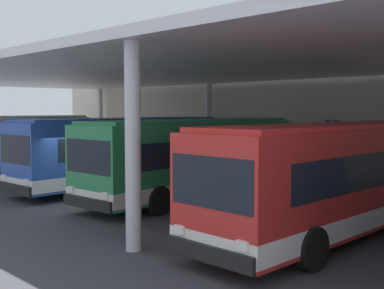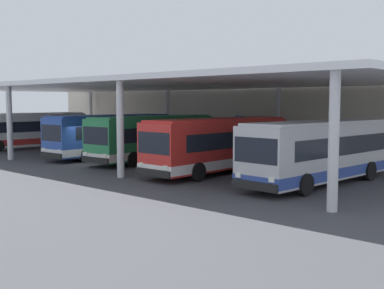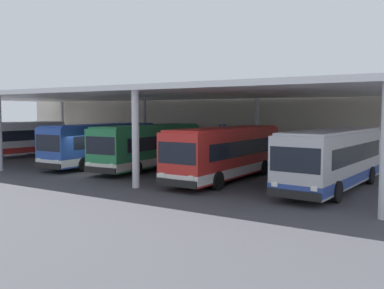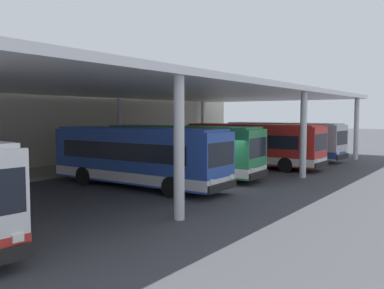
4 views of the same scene
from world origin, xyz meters
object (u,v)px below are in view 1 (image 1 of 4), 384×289
bus_middle_bay (194,157)px  bus_second_bay (123,151)px  bus_far_bay (337,177)px  banner_sign (332,143)px  bus_nearest_bay (3,141)px

bus_middle_bay → bus_second_bay: bearing=-175.2°
bus_middle_bay → bus_far_bay: size_ratio=1.01×
bus_second_bay → banner_sign: banner_sign is taller
bus_far_bay → bus_second_bay: bearing=175.2°
bus_middle_bay → banner_sign: size_ratio=3.33×
bus_middle_bay → bus_nearest_bay: bearing=-175.9°
bus_second_bay → bus_far_bay: size_ratio=1.00×
bus_middle_bay → bus_far_bay: (6.93, -1.30, 0.00)m
bus_second_bay → bus_middle_bay: size_ratio=0.99×
bus_nearest_bay → bus_far_bay: size_ratio=1.01×
bus_middle_bay → banner_sign: 7.44m
bus_second_bay → bus_middle_bay: 4.25m
bus_middle_bay → banner_sign: banner_sign is taller
bus_nearest_bay → banner_sign: size_ratio=3.34×
bus_far_bay → bus_middle_bay: bearing=169.4°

